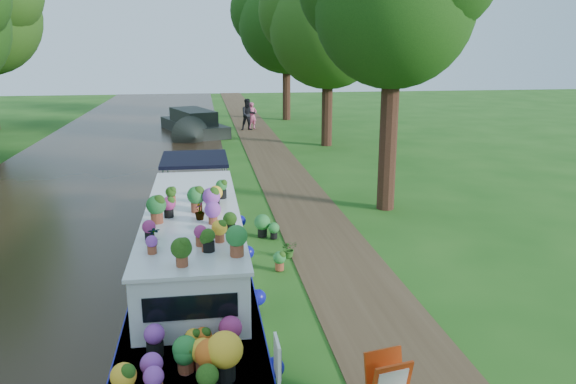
{
  "coord_description": "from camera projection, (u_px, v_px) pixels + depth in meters",
  "views": [
    {
      "loc": [
        -1.97,
        -13.85,
        5.13
      ],
      "look_at": [
        0.24,
        0.66,
        1.3
      ],
      "focal_mm": 35.0,
      "sensor_mm": 36.0,
      "label": 1
    }
  ],
  "objects": [
    {
      "name": "ground",
      "position": [
        283.0,
        246.0,
        14.83
      ],
      "size": [
        100.0,
        100.0,
        0.0
      ],
      "primitive_type": "plane",
      "color": "#1D5014",
      "rests_on": "ground"
    },
    {
      "name": "canal_water",
      "position": [
        44.0,
        258.0,
        13.95
      ],
      "size": [
        10.0,
        100.0,
        0.02
      ],
      "primitive_type": "cube",
      "color": "black",
      "rests_on": "ground"
    },
    {
      "name": "towpath",
      "position": [
        327.0,
        243.0,
        15.0
      ],
      "size": [
        2.2,
        100.0,
        0.03
      ],
      "primitive_type": "cube",
      "color": "#42311F",
      "rests_on": "ground"
    },
    {
      "name": "plant_boat",
      "position": [
        194.0,
        256.0,
        11.75
      ],
      "size": [
        2.29,
        13.52,
        2.24
      ],
      "color": "silver",
      "rests_on": "canal_water"
    },
    {
      "name": "tree_near_mid",
      "position": [
        328.0,
        19.0,
        28.29
      ],
      "size": [
        6.9,
        6.6,
        9.4
      ],
      "color": "black",
      "rests_on": "ground"
    },
    {
      "name": "tree_near_far",
      "position": [
        286.0,
        17.0,
        38.59
      ],
      "size": [
        7.59,
        7.26,
        10.3
      ],
      "color": "black",
      "rests_on": "ground"
    },
    {
      "name": "second_boat",
      "position": [
        193.0,
        124.0,
        33.51
      ],
      "size": [
        4.28,
        8.06,
        1.47
      ],
      "rotation": [
        0.0,
        0.0,
        0.34
      ],
      "color": "black",
      "rests_on": "canal_water"
    },
    {
      "name": "pedestrian_pink",
      "position": [
        252.0,
        116.0,
        35.4
      ],
      "size": [
        0.71,
        0.58,
        1.68
      ],
      "primitive_type": "imported",
      "rotation": [
        0.0,
        0.0,
        0.33
      ],
      "color": "#D35780",
      "rests_on": "towpath"
    },
    {
      "name": "pedestrian_dark",
      "position": [
        248.0,
        115.0,
        34.81
      ],
      "size": [
        1.04,
        0.86,
        1.95
      ],
      "primitive_type": "imported",
      "rotation": [
        0.0,
        0.0,
        0.14
      ],
      "color": "black",
      "rests_on": "towpath"
    },
    {
      "name": "verge_plant",
      "position": [
        289.0,
        249.0,
        13.99
      ],
      "size": [
        0.45,
        0.4,
        0.45
      ],
      "primitive_type": "imported",
      "rotation": [
        0.0,
        0.0,
        0.15
      ],
      "color": "#2B5F1C",
      "rests_on": "ground"
    }
  ]
}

